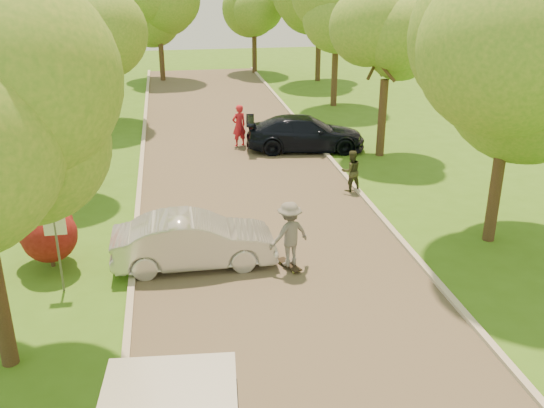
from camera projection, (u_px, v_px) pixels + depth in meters
ground at (314, 359)px, 13.24m from camera, size 100.00×100.00×0.00m
road at (258, 217)px, 20.55m from camera, size 8.00×60.00×0.01m
curb_left at (137, 224)px, 19.88m from camera, size 0.18×60.00×0.12m
curb_right at (373, 208)px, 21.17m from camera, size 0.18×60.00×0.12m
street_sign at (56, 237)px, 15.39m from camera, size 0.55×0.06×2.17m
red_shrub at (48, 231)px, 16.85m from camera, size 1.70×1.70×1.95m
tree_l_midb at (50, 67)px, 21.40m from camera, size 4.30×4.20×6.62m
tree_l_far at (89, 17)px, 30.27m from camera, size 4.92×4.80×7.79m
tree_r_mida at (522, 59)px, 16.86m from camera, size 5.13×5.00×7.95m
tree_r_midb at (392, 43)px, 25.25m from camera, size 4.51×4.40×7.01m
tree_r_far at (341, 3)px, 34.13m from camera, size 5.33×5.20×8.34m
tree_bg_a at (63, 9)px, 37.26m from camera, size 5.12×5.00×7.72m
tree_bg_b at (323, 0)px, 41.71m from camera, size 5.12×5.00×7.95m
tree_bg_c at (161, 8)px, 41.97m from camera, size 4.92×4.80×7.33m
tree_bg_d at (257, 0)px, 44.81m from camera, size 5.12×5.00×7.72m
silver_sedan at (194, 241)px, 17.06m from camera, size 4.59×1.61×1.51m
dark_sedan at (305, 133)px, 27.53m from camera, size 5.63×2.90×1.56m
longboard at (289, 265)px, 17.11m from camera, size 0.62×0.99×0.11m
skateboarder at (289, 234)px, 16.75m from camera, size 1.39×1.11×1.88m
person_striped at (239, 126)px, 28.03m from camera, size 0.84×0.72×1.95m
person_olive at (351, 171)px, 22.58m from camera, size 0.83×0.68×1.58m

